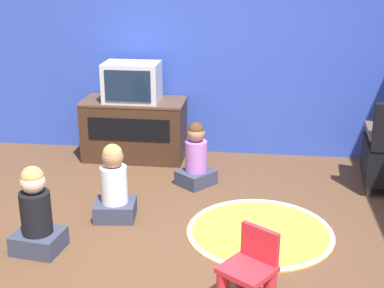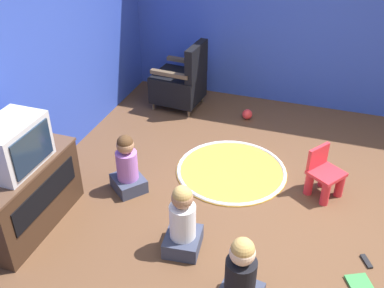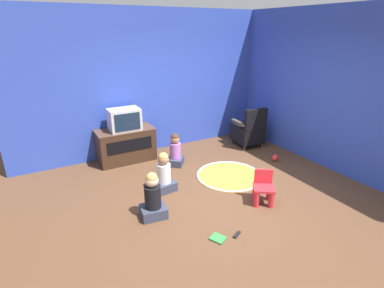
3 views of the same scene
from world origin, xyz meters
name	(u,v)px [view 2 (image 2 of 3)]	position (x,y,z in m)	size (l,w,h in m)	color
ground_plane	(266,210)	(0.00, 0.00, 0.00)	(30.00, 30.00, 0.00)	brown
wall_back	(7,48)	(-0.27, 2.40, 1.44)	(5.46, 0.12, 2.88)	#2D47B2
tv_cabinet	(22,194)	(-0.89, 2.06, 0.34)	(1.11, 0.54, 0.66)	#382316
television	(13,145)	(-0.89, 2.02, 0.87)	(0.59, 0.40, 0.42)	#B7B7BC
black_armchair	(181,83)	(1.76, 1.51, 0.35)	(0.60, 0.66, 0.90)	brown
yellow_kid_chair	(324,176)	(0.44, -0.48, 0.21)	(0.41, 0.41, 0.50)	red
play_mat	(231,171)	(0.51, 0.48, 0.01)	(1.19, 1.19, 0.04)	gold
child_watching_left	(183,223)	(-0.72, 0.59, 0.29)	(0.37, 0.33, 0.67)	#33384C
child_watching_center	(240,279)	(-1.16, -0.01, 0.30)	(0.39, 0.35, 0.68)	#33384C
child_watching_right	(127,167)	(-0.13, 1.39, 0.28)	(0.43, 0.43, 0.64)	#33384C
toy_ball	(247,114)	(1.70, 0.58, 0.07)	(0.13, 0.13, 0.13)	red
book	(359,283)	(-0.64, -0.87, 0.01)	(0.22, 0.23, 0.02)	#337F3D
remote_control	(366,261)	(-0.39, -0.92, 0.01)	(0.15, 0.11, 0.02)	black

